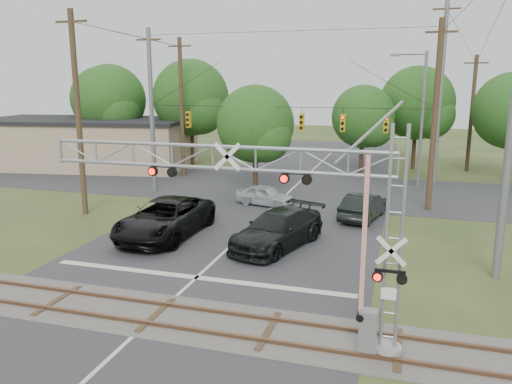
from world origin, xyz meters
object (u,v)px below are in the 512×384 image
(crossing_gantry, at_px, (280,207))
(commercial_building, at_px, (88,142))
(car_dark, at_px, (278,229))
(traffic_signal_span, at_px, (295,116))
(sedan_silver, at_px, (265,195))
(pickup_black, at_px, (165,218))
(streetlight, at_px, (420,112))

(crossing_gantry, xyz_separation_m, commercial_building, (-25.31, 26.79, -1.99))
(car_dark, relative_size, commercial_building, 0.29)
(traffic_signal_span, bearing_deg, car_dark, -82.41)
(traffic_signal_span, relative_size, sedan_silver, 4.99)
(pickup_black, bearing_deg, sedan_silver, 68.63)
(traffic_signal_span, bearing_deg, streetlight, 43.06)
(crossing_gantry, height_order, traffic_signal_span, traffic_signal_span)
(crossing_gantry, bearing_deg, commercial_building, 133.37)
(crossing_gantry, distance_m, commercial_building, 36.91)
(traffic_signal_span, height_order, pickup_black, traffic_signal_span)
(sedan_silver, distance_m, commercial_building, 22.77)
(traffic_signal_span, xyz_separation_m, commercial_building, (-21.80, 8.44, -3.41))
(sedan_silver, xyz_separation_m, streetlight, (9.40, 9.17, 4.97))
(crossing_gantry, relative_size, pickup_black, 1.63)
(traffic_signal_span, height_order, commercial_building, traffic_signal_span)
(car_dark, bearing_deg, traffic_signal_span, 115.43)
(pickup_black, distance_m, streetlight, 21.69)
(pickup_black, height_order, sedan_silver, pickup_black)
(pickup_black, xyz_separation_m, streetlight, (12.60, 17.02, 4.67))
(streetlight, bearing_deg, crossing_gantry, -99.66)
(pickup_black, bearing_deg, streetlight, 54.27)
(traffic_signal_span, height_order, streetlight, traffic_signal_span)
(pickup_black, distance_m, car_dark, 6.00)
(crossing_gantry, height_order, streetlight, streetlight)
(crossing_gantry, xyz_separation_m, pickup_black, (-8.23, 8.70, -3.29))
(crossing_gantry, distance_m, pickup_black, 12.42)
(crossing_gantry, bearing_deg, sedan_silver, 106.88)
(crossing_gantry, height_order, sedan_silver, crossing_gantry)
(car_dark, bearing_deg, streetlight, 86.67)
(sedan_silver, distance_m, streetlight, 14.04)
(commercial_building, xyz_separation_m, streetlight, (29.69, -1.06, 3.37))
(sedan_silver, bearing_deg, crossing_gantry, -150.67)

